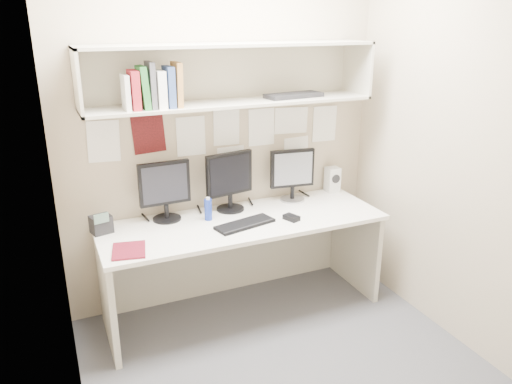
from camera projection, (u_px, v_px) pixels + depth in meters
name	position (u px, v px, depth m)	size (l,w,h in m)	color
floor	(282.00, 360.00, 3.20)	(2.40, 2.00, 0.01)	#46464B
wall_back	(224.00, 130.00, 3.64)	(2.40, 0.02, 2.60)	tan
wall_front	(404.00, 232.00, 1.91)	(2.40, 0.02, 2.60)	tan
wall_left	(55.00, 194.00, 2.32)	(0.02, 2.00, 2.60)	tan
wall_right	(451.00, 145.00, 3.22)	(0.02, 2.00, 2.60)	tan
desk	(243.00, 265.00, 3.64)	(2.00, 0.70, 0.73)	white
overhead_hutch	(229.00, 73.00, 3.38)	(2.00, 0.38, 0.40)	beige
pinned_papers	(224.00, 137.00, 3.65)	(1.92, 0.01, 0.48)	white
monitor_left	(165.00, 188.00, 3.45)	(0.36, 0.20, 0.42)	black
monitor_center	(229.00, 179.00, 3.63)	(0.37, 0.20, 0.43)	black
monitor_right	(292.00, 172.00, 3.83)	(0.35, 0.19, 0.40)	#A5A5AA
keyboard	(245.00, 224.00, 3.41)	(0.42, 0.15, 0.02)	black
mouse	(291.00, 218.00, 3.51)	(0.07, 0.11, 0.03)	black
speaker	(332.00, 179.00, 4.06)	(0.10, 0.11, 0.20)	silver
blue_bottle	(208.00, 209.00, 3.49)	(0.05, 0.05, 0.17)	navy
maroon_notebook	(129.00, 250.00, 3.04)	(0.20, 0.24, 0.01)	maroon
desk_phone	(101.00, 224.00, 3.28)	(0.15, 0.14, 0.16)	black
book_stack	(153.00, 88.00, 3.09)	(0.35, 0.18, 0.28)	silver
hutch_tray	(294.00, 95.00, 3.54)	(0.42, 0.16, 0.03)	black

